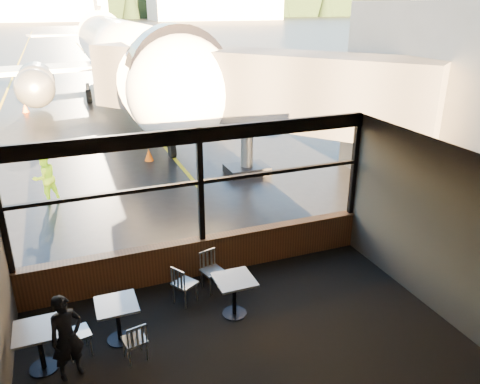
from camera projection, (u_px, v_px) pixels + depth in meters
ground_plane at (59, 30)px, 114.68m from camera, size 520.00×520.00×0.00m
carpet_floor at (253, 356)px, 8.40m from camera, size 8.00×6.00×0.01m
ceiling at (255, 173)px, 7.10m from camera, size 8.00×6.00×0.04m
wall_right at (443, 233)px, 9.10m from camera, size 0.04×6.00×3.50m
window_sill at (203, 257)px, 10.83m from camera, size 8.00×0.28×0.90m
window_header at (199, 135)px, 9.75m from camera, size 8.00×0.18×0.30m
mullion_left at (0, 214)px, 8.84m from camera, size 0.12×0.12×2.60m
mullion_centre at (201, 186)px, 10.18m from camera, size 0.12×0.12×2.60m
mullion_right at (354, 165)px, 11.51m from camera, size 0.12×0.12×2.60m
window_transom at (200, 182)px, 10.14m from camera, size 8.00×0.10×0.08m
airliner at (120, 9)px, 27.91m from camera, size 30.90×36.95×11.20m
jet_bridge at (254, 112)px, 16.05m from camera, size 9.21×11.25×4.91m
cafe_table_near at (234, 297)px, 9.40m from camera, size 0.76×0.76×0.84m
cafe_table_mid at (118, 322)px, 8.67m from camera, size 0.74×0.74×0.82m
cafe_table_left at (41, 349)px, 7.98m from camera, size 0.76×0.76×0.84m
chair_near_w at (185, 284)px, 9.79m from camera, size 0.66×0.66×0.89m
chair_near_n at (213, 271)px, 10.23m from camera, size 0.60×0.60×0.90m
chair_mid_s at (135, 340)px, 8.21m from camera, size 0.51×0.51×0.80m
chair_mid_w at (77, 334)px, 8.30m from camera, size 0.57×0.57×0.89m
passenger at (67, 337)px, 7.71m from camera, size 0.67×0.56×1.56m
ground_crew at (45, 178)px, 14.69m from camera, size 1.00×0.94×1.63m
cone_nose at (149, 155)px, 18.83m from camera, size 0.36×0.36×0.50m
cone_wing at (25, 108)px, 27.27m from camera, size 0.37×0.37×0.52m
terminal_annex at (468, 98)px, 15.41m from camera, size 5.00×7.00×6.00m
hangar_mid at (52, 7)px, 168.97m from camera, size 38.00×15.00×10.00m
hangar_right at (215, 4)px, 182.79m from camera, size 50.00×20.00×12.00m
fuel_tank_c at (22, 13)px, 163.75m from camera, size 8.00×8.00×6.00m
treeline at (50, 4)px, 190.19m from camera, size 360.00×3.00×12.00m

